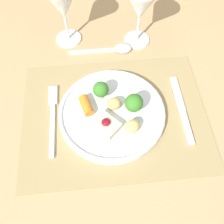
% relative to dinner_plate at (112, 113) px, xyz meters
% --- Properties ---
extents(ground_plane, '(8.00, 8.00, 0.00)m').
position_rel_dinner_plate_xyz_m(ground_plane, '(0.01, 0.00, -0.79)').
color(ground_plane, '#4C4742').
extents(dining_table, '(1.43, 1.30, 0.77)m').
position_rel_dinner_plate_xyz_m(dining_table, '(0.01, 0.00, -0.09)').
color(dining_table, tan).
rests_on(dining_table, ground_plane).
extents(placemat, '(0.49, 0.38, 0.00)m').
position_rel_dinner_plate_xyz_m(placemat, '(0.01, 0.00, -0.02)').
color(placemat, '#9E895B').
rests_on(placemat, dining_table).
extents(dinner_plate, '(0.28, 0.28, 0.07)m').
position_rel_dinner_plate_xyz_m(dinner_plate, '(0.00, 0.00, 0.00)').
color(dinner_plate, silver).
rests_on(dinner_plate, placemat).
extents(fork, '(0.02, 0.21, 0.01)m').
position_rel_dinner_plate_xyz_m(fork, '(-0.16, 0.02, -0.01)').
color(fork, silver).
rests_on(fork, placemat).
extents(knife, '(0.02, 0.21, 0.01)m').
position_rel_dinner_plate_xyz_m(knife, '(0.19, -0.01, -0.01)').
color(knife, silver).
rests_on(knife, placemat).
extents(spoon, '(0.20, 0.04, 0.02)m').
position_rel_dinner_plate_xyz_m(spoon, '(0.04, 0.24, -0.01)').
color(spoon, silver).
rests_on(spoon, dining_table).
extents(wine_glass_near, '(0.09, 0.09, 0.18)m').
position_rel_dinner_plate_xyz_m(wine_glass_near, '(0.11, 0.28, 0.11)').
color(wine_glass_near, white).
rests_on(wine_glass_near, dining_table).
extents(wine_glass_far, '(0.09, 0.09, 0.18)m').
position_rel_dinner_plate_xyz_m(wine_glass_far, '(-0.11, 0.30, 0.11)').
color(wine_glass_far, white).
rests_on(wine_glass_far, dining_table).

